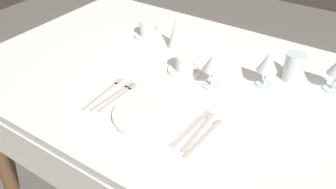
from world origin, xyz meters
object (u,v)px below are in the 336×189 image
(coffee_cup_right, at_px, (148,28))
(napkin_folded, at_px, (176,32))
(dinner_plate, at_px, (149,114))
(fork_outer, at_px, (120,96))
(coffee_cup_left, at_px, (186,62))
(drink_tumbler, at_px, (293,68))
(dinner_knife, at_px, (191,129))
(fork_salad, at_px, (105,92))
(spoon_dessert, at_px, (208,133))
(fork_inner, at_px, (114,95))
(spoon_soup, at_px, (203,127))
(wine_glass_left, at_px, (268,63))
(wine_glass_right, at_px, (213,64))

(coffee_cup_right, height_order, napkin_folded, napkin_folded)
(dinner_plate, xyz_separation_m, fork_outer, (-0.16, 0.03, -0.01))
(coffee_cup_left, distance_m, drink_tumbler, 0.42)
(fork_outer, relative_size, drink_tumbler, 1.83)
(dinner_knife, height_order, drink_tumbler, drink_tumbler)
(coffee_cup_right, bearing_deg, fork_salad, -73.35)
(dinner_plate, relative_size, coffee_cup_right, 2.43)
(spoon_dessert, relative_size, coffee_cup_right, 2.11)
(fork_inner, distance_m, coffee_cup_left, 0.32)
(fork_outer, height_order, dinner_knife, same)
(coffee_cup_left, bearing_deg, dinner_plate, -81.68)
(dinner_knife, distance_m, drink_tumbler, 0.51)
(dinner_plate, bearing_deg, coffee_cup_right, 126.26)
(fork_outer, distance_m, dinner_knife, 0.31)
(fork_salad, relative_size, spoon_soup, 1.06)
(dinner_plate, xyz_separation_m, spoon_dessert, (0.21, 0.03, -0.01))
(dinner_knife, distance_m, napkin_folded, 0.57)
(coffee_cup_left, relative_size, wine_glass_left, 0.73)
(fork_salad, xyz_separation_m, spoon_soup, (0.40, 0.03, -0.00))
(fork_salad, bearing_deg, spoon_soup, 4.37)
(fork_outer, bearing_deg, spoon_dessert, 0.11)
(fork_inner, height_order, napkin_folded, napkin_folded)
(fork_inner, relative_size, spoon_dessert, 1.04)
(coffee_cup_left, xyz_separation_m, coffee_cup_right, (-0.31, 0.17, 0.00))
(fork_inner, xyz_separation_m, coffee_cup_right, (-0.18, 0.46, 0.04))
(spoon_dessert, bearing_deg, coffee_cup_right, 141.59)
(dinner_plate, bearing_deg, wine_glass_right, 72.08)
(wine_glass_left, bearing_deg, dinner_knife, -105.29)
(fork_outer, bearing_deg, spoon_soup, 3.01)
(dinner_knife, xyz_separation_m, spoon_dessert, (0.06, 0.01, 0.00))
(spoon_dessert, bearing_deg, drink_tumbler, 75.74)
(wine_glass_right, relative_size, napkin_folded, 0.91)
(wine_glass_right, bearing_deg, dinner_plate, -107.92)
(fork_salad, bearing_deg, fork_inner, 9.61)
(fork_salad, height_order, wine_glass_right, wine_glass_right)
(drink_tumbler, bearing_deg, fork_inner, -137.09)
(spoon_soup, xyz_separation_m, coffee_cup_left, (-0.23, 0.27, 0.04))
(fork_outer, xyz_separation_m, fork_salad, (-0.06, -0.01, 0.00))
(fork_outer, height_order, coffee_cup_left, coffee_cup_left)
(fork_outer, xyz_separation_m, drink_tumbler, (0.49, 0.47, 0.05))
(wine_glass_right, xyz_separation_m, napkin_folded, (-0.28, 0.19, -0.02))
(drink_tumbler, bearing_deg, napkin_folded, -176.63)
(spoon_dessert, bearing_deg, wine_glass_left, 82.98)
(fork_outer, bearing_deg, wine_glass_right, 45.00)
(spoon_soup, height_order, wine_glass_right, wine_glass_right)
(fork_inner, xyz_separation_m, spoon_dessert, (0.39, 0.01, 0.00))
(dinner_plate, relative_size, spoon_soup, 1.15)
(spoon_soup, xyz_separation_m, wine_glass_right, (-0.09, 0.23, 0.10))
(fork_inner, bearing_deg, spoon_dessert, 0.99)
(dinner_plate, xyz_separation_m, coffee_cup_left, (-0.05, 0.32, 0.03))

